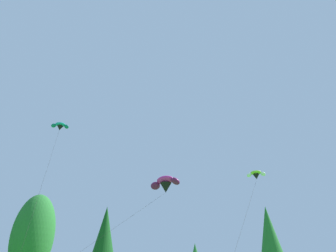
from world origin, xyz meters
name	(u,v)px	position (x,y,z in m)	size (l,w,h in m)	color
treeline_tree_c	(33,236)	(-17.45, 45.93, 9.31)	(5.95, 5.95, 15.37)	#472D19
treeline_tree_d	(104,242)	(-7.40, 47.60, 8.74)	(4.67, 4.67, 13.95)	#472D19
treeline_tree_f	(271,242)	(17.34, 48.02, 8.77)	(4.68, 4.68, 14.00)	#472D19
parafoil_kite_high_teal	(60,126)	(-10.30, 31.15, 19.23)	(4.41, 11.09, 18.15)	teal
parafoil_kite_mid_lime_white	(256,175)	(12.35, 33.19, 13.89)	(7.97, 11.62, 13.24)	#93D633
parafoil_kite_far_magenta	(165,184)	(2.04, 33.21, 12.88)	(10.87, 14.22, 12.23)	#D12893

